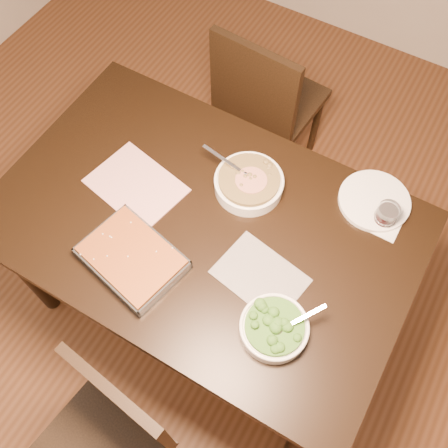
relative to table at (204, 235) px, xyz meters
name	(u,v)px	position (x,y,z in m)	size (l,w,h in m)	color
ground	(209,300)	(0.00, 0.00, -0.65)	(4.00, 4.00, 0.00)	#4C2A15
table	(204,235)	(0.00, 0.00, 0.00)	(1.40, 0.90, 0.75)	black
magazine_a	(136,186)	(-0.27, 0.01, 0.10)	(0.31, 0.23, 0.01)	#A52F3E
magazine_b	(260,276)	(0.26, -0.08, 0.10)	(0.27, 0.19, 0.00)	#222329
coaster	(383,221)	(0.52, 0.30, 0.10)	(0.12, 0.12, 0.00)	white
stew_bowl	(249,183)	(0.07, 0.19, 0.13)	(0.26, 0.24, 0.09)	white
broccoli_bowl	(274,328)	(0.37, -0.21, 0.12)	(0.20, 0.21, 0.08)	white
baking_dish	(132,258)	(-0.11, -0.24, 0.12)	(0.35, 0.29, 0.06)	silver
wine_tumbler	(386,215)	(0.52, 0.30, 0.14)	(0.07, 0.07, 0.08)	black
dinner_plate	(374,201)	(0.46, 0.36, 0.10)	(0.24, 0.24, 0.02)	white
chair_near	(108,434)	(0.05, -0.69, -0.20)	(0.42, 0.42, 0.81)	black
chair_far	(264,101)	(-0.17, 0.79, -0.17)	(0.44, 0.44, 0.88)	black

